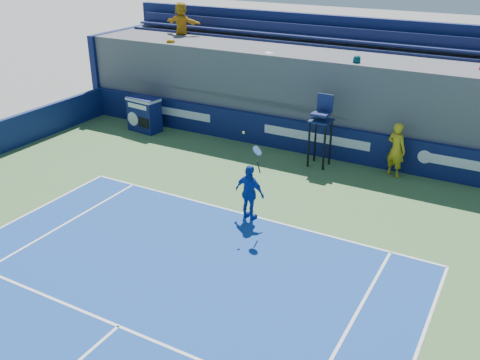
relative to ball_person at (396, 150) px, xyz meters
The scene contains 6 objects.
ball_person is the anchor object (origin of this frame).
back_hoarding 2.99m from the ball_person, behind, with size 20.40×0.21×1.20m.
match_clock 9.99m from the ball_person, behind, with size 1.39×0.87×1.40m.
umpire_chair 2.58m from the ball_person, behind, with size 0.71×0.71×2.48m.
tennis_player 5.65m from the ball_person, 119.30° to the right, with size 0.99×0.56×2.57m.
stadium_seating 3.99m from the ball_person, 140.18° to the left, with size 21.00×4.05×4.73m.
Camera 1 is at (6.36, 0.05, 7.25)m, focal length 40.00 mm.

